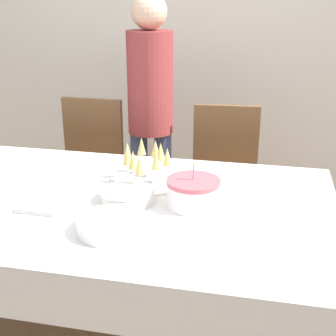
% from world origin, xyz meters
% --- Properties ---
extents(wall_back, '(8.00, 0.05, 2.70)m').
position_xyz_m(wall_back, '(0.00, 1.88, 1.35)').
color(wall_back, silver).
rests_on(wall_back, ground_plane).
extents(dining_table, '(1.98, 1.16, 0.77)m').
position_xyz_m(dining_table, '(0.00, 0.00, 0.67)').
color(dining_table, white).
rests_on(dining_table, ground_plane).
extents(dining_chair_far_left, '(0.43, 0.43, 0.97)m').
position_xyz_m(dining_chair_far_left, '(-0.44, 0.90, 0.54)').
color(dining_chair_far_left, brown).
rests_on(dining_chair_far_left, ground_plane).
extents(dining_chair_far_right, '(0.44, 0.44, 0.97)m').
position_xyz_m(dining_chair_far_right, '(0.43, 0.90, 0.54)').
color(dining_chair_far_right, brown).
rests_on(dining_chair_far_right, ground_plane).
extents(birthday_cake, '(0.22, 0.22, 0.19)m').
position_xyz_m(birthday_cake, '(0.39, 0.01, 0.82)').
color(birthday_cake, white).
rests_on(birthday_cake, dining_table).
extents(champagne_tray, '(0.35, 0.35, 0.18)m').
position_xyz_m(champagne_tray, '(0.13, 0.22, 0.85)').
color(champagne_tray, silver).
rests_on(champagne_tray, dining_table).
extents(plate_stack_main, '(0.27, 0.27, 0.05)m').
position_xyz_m(plate_stack_main, '(0.13, -0.27, 0.79)').
color(plate_stack_main, white).
rests_on(plate_stack_main, dining_table).
extents(plate_stack_dessert, '(0.23, 0.23, 0.05)m').
position_xyz_m(plate_stack_dessert, '(0.10, -0.00, 0.79)').
color(plate_stack_dessert, silver).
rests_on(plate_stack_dessert, dining_table).
extents(cake_knife, '(0.30, 0.06, 0.00)m').
position_xyz_m(cake_knife, '(0.46, -0.15, 0.77)').
color(cake_knife, silver).
rests_on(cake_knife, dining_table).
extents(fork_pile, '(0.17, 0.06, 0.02)m').
position_xyz_m(fork_pile, '(-0.23, -0.18, 0.78)').
color(fork_pile, silver).
rests_on(fork_pile, dining_table).
extents(napkin_pile, '(0.15, 0.15, 0.01)m').
position_xyz_m(napkin_pile, '(-0.21, 0.02, 0.77)').
color(napkin_pile, white).
rests_on(napkin_pile, dining_table).
extents(person_standing, '(0.28, 0.28, 1.61)m').
position_xyz_m(person_standing, '(-0.05, 1.00, 0.97)').
color(person_standing, '#3F4C72').
rests_on(person_standing, ground_plane).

